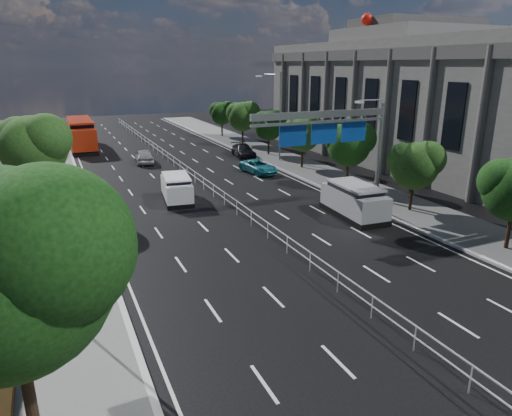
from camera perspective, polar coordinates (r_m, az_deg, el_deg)
ground at (r=21.65m, az=8.91°, el=-9.46°), size 160.00×160.00×0.00m
sidewalk_near at (r=18.72m, az=-23.41°, el=-15.22°), size 5.00×140.00×0.14m
sidewalk_far at (r=29.14m, az=28.33°, el=-4.07°), size 5.00×140.00×0.14m
kerb_near at (r=18.80m, az=-15.59°, el=-14.18°), size 0.25×140.00×0.15m
kerb_far at (r=27.27m, az=25.08°, el=-5.00°), size 0.25×140.00×0.15m
median_fence at (r=41.06m, az=-8.34°, el=4.36°), size 0.05×85.00×1.02m
hedge_near at (r=23.14m, az=-28.37°, el=-8.67°), size 1.00×36.00×0.44m
toilet_sign at (r=17.39m, az=-22.75°, el=-6.95°), size 1.62×0.18×4.34m
overhead_gantry at (r=31.71m, az=9.81°, el=9.77°), size 10.24×0.38×7.45m
streetlight_far at (r=47.34m, az=2.72°, el=12.01°), size 2.78×2.40×9.00m
civic_hall at (r=51.49m, az=18.45°, el=12.79°), size 14.40×36.00×14.35m
near_tree_big at (r=12.38m, az=-28.55°, el=-5.92°), size 5.72×5.33×7.71m
near_tree_back at (r=34.38m, az=-26.01°, el=7.18°), size 4.84×4.51×6.69m
far_tree_c at (r=32.50m, az=19.29°, el=5.32°), size 3.52×3.28×4.94m
far_tree_d at (r=38.13m, az=11.64°, el=8.03°), size 3.85×3.59×5.34m
far_tree_e at (r=44.38m, az=5.94°, el=9.41°), size 3.63×3.38×5.13m
far_tree_f at (r=50.95m, az=1.66°, el=10.47°), size 3.52×3.28×5.02m
far_tree_g at (r=57.72m, az=-1.65°, el=11.56°), size 3.96×3.69×5.45m
far_tree_h at (r=64.70m, az=-4.27°, el=11.87°), size 3.41×3.18×4.91m
white_minivan at (r=34.34m, az=-9.89°, el=2.42°), size 2.50×4.68×1.94m
red_bus at (r=59.46m, az=-21.03°, el=8.73°), size 2.91×11.79×3.51m
near_car_silver at (r=48.57m, az=-13.80°, el=6.32°), size 2.18×4.45×1.46m
near_car_dark at (r=78.72m, az=-21.42°, el=9.86°), size 2.02×5.26×1.71m
silver_minivan at (r=31.01m, az=12.18°, el=0.90°), size 2.58×5.45×2.21m
parked_car_teal at (r=42.78m, az=0.29°, el=5.19°), size 2.59×4.62×1.22m
parked_car_dark at (r=50.52m, az=-1.59°, el=7.18°), size 2.50×4.91×1.36m
pedestrian_a at (r=36.18m, az=18.85°, el=2.42°), size 0.64×0.52×1.53m
pedestrian_b at (r=35.71m, az=14.67°, el=2.79°), size 1.06×0.98×1.74m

